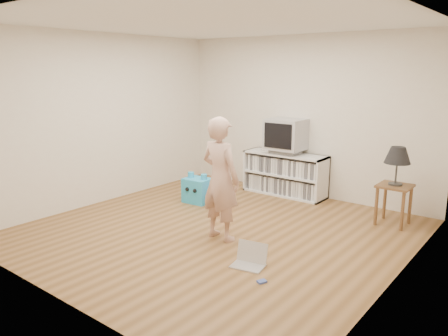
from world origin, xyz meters
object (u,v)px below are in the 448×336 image
crt_tv (286,134)px  laptop (250,259)px  table_lamp (398,156)px  side_table (394,195)px  plush_blue (198,190)px  dvd_deck (286,151)px  person (221,179)px  media_unit (285,174)px  plush_pink (223,195)px

crt_tv → laptop: 2.98m
table_lamp → laptop: size_ratio=1.33×
side_table → plush_blue: 2.89m
dvd_deck → person: person is taller
side_table → table_lamp: table_lamp is taller
side_table → person: bearing=-129.6°
table_lamp → side_table: bearing=0.0°
table_lamp → person: (-1.52, -1.83, -0.18)m
media_unit → dvd_deck: bearing=-90.0°
table_lamp → plush_blue: (-2.75, -0.87, -0.74)m
media_unit → side_table: (1.89, -0.39, 0.07)m
laptop → side_table: bearing=59.3°
dvd_deck → plush_pink: size_ratio=1.13×
person → plush_pink: 1.44m
laptop → plush_blue: size_ratio=0.82×
plush_pink → person: bearing=-52.9°
media_unit → laptop: bearing=-67.2°
person → laptop: 1.08m
dvd_deck → laptop: dvd_deck is taller
dvd_deck → side_table: (1.89, -0.37, -0.32)m
dvd_deck → laptop: bearing=-67.1°
side_table → person: (-1.52, -1.83, 0.34)m
side_table → dvd_deck: bearing=169.0°
person → laptop: person is taller
crt_tv → dvd_deck: bearing=90.0°
dvd_deck → person: (0.38, -2.20, 0.02)m
crt_tv → plush_blue: crt_tv is taller
side_table → table_lamp: bearing=0.0°
plush_pink → laptop: bearing=-43.7°
crt_tv → laptop: bearing=-67.0°
plush_pink → crt_tv: bearing=70.0°
dvd_deck → plush_blue: 1.60m
side_table → plush_pink: side_table is taller
side_table → person: 2.40m
laptop → plush_pink: size_ratio=0.97×
plush_blue → plush_pink: bearing=8.0°
dvd_deck → table_lamp: table_lamp is taller
laptop → plush_pink: bearing=125.1°
side_table → plush_blue: size_ratio=1.17×
table_lamp → plush_pink: bearing=-161.3°
crt_tv → plush_blue: bearing=-124.5°
media_unit → table_lamp: 2.02m
dvd_deck → media_unit: bearing=90.0°
media_unit → plush_pink: 1.25m
person → laptop: bearing=155.6°
dvd_deck → table_lamp: bearing=-11.0°
media_unit → table_lamp: table_lamp is taller
table_lamp → dvd_deck: bearing=169.0°
person → plush_blue: size_ratio=3.22×
side_table → plush_pink: size_ratio=1.38×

